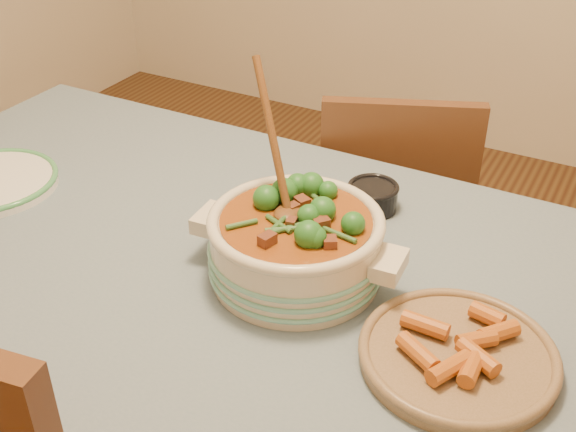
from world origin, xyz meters
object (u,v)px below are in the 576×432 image
object	(u,v)px
stew_casserole	(296,240)
fried_plate	(458,353)
dining_table	(192,294)
condiment_bowl	(373,195)
chair_far	(392,210)

from	to	relation	value
stew_casserole	fried_plate	size ratio (longest dim) A/B	1.03
dining_table	condiment_bowl	distance (m)	0.43
stew_casserole	fried_plate	world-z (taller)	stew_casserole
dining_table	fried_plate	size ratio (longest dim) A/B	4.30
stew_casserole	chair_far	bearing A→B (deg)	95.19
dining_table	condiment_bowl	size ratio (longest dim) A/B	15.01
dining_table	chair_far	distance (m)	0.79
condiment_bowl	fried_plate	distance (m)	0.48
dining_table	condiment_bowl	bearing A→B (deg)	54.10
fried_plate	chair_far	bearing A→B (deg)	116.78
dining_table	chair_far	world-z (taller)	chair_far
fried_plate	chair_far	distance (m)	0.93
condiment_bowl	chair_far	world-z (taller)	chair_far
dining_table	chair_far	xyz separation A→B (m)	(0.14, 0.75, -0.17)
condiment_bowl	fried_plate	xyz separation A→B (m)	(0.30, -0.37, -0.01)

